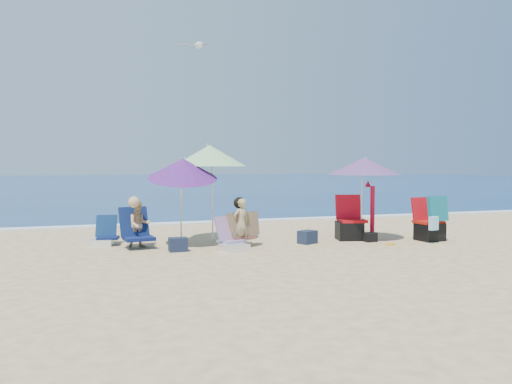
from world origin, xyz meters
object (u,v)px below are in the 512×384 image
object	(u,v)px
umbrella_turquoise	(364,166)
camp_chair_left	(350,226)
umbrella_blue	(183,168)
person_center	(241,223)
seagull	(198,45)
furled_umbrella	(371,207)
chair_rainbow	(232,242)
person_left	(138,224)
chair_navy	(104,237)
camp_chair_right	(430,224)
umbrella_striped	(210,156)

from	to	relation	value
umbrella_turquoise	camp_chair_left	size ratio (longest dim) A/B	2.17
umbrella_blue	person_center	xyz separation A→B (m)	(1.09, -0.52, -1.11)
umbrella_turquoise	seagull	distance (m)	4.84
person_center	furled_umbrella	bearing A→B (deg)	5.36
chair_rainbow	person_left	size ratio (longest dim) A/B	0.80
umbrella_turquoise	seagull	world-z (taller)	seagull
person_center	seagull	world-z (taller)	seagull
umbrella_blue	person_left	distance (m)	1.45
chair_rainbow	chair_navy	bearing A→B (deg)	148.01
camp_chair_right	person_left	xyz separation A→B (m)	(-6.21, 1.07, 0.11)
chair_rainbow	umbrella_striped	bearing A→B (deg)	94.74
umbrella_blue	chair_navy	distance (m)	2.22
umbrella_blue	chair_rainbow	world-z (taller)	umbrella_blue
chair_navy	seagull	distance (m)	5.00
camp_chair_right	person_left	size ratio (longest dim) A/B	0.96
camp_chair_right	seagull	world-z (taller)	seagull
chair_navy	umbrella_blue	bearing A→B (deg)	-22.81
umbrella_turquoise	chair_rainbow	size ratio (longest dim) A/B	2.59
camp_chair_left	person_center	world-z (taller)	person_center
camp_chair_left	person_left	world-z (taller)	person_left
camp_chair_right	seagull	xyz separation A→B (m)	(-4.63, 2.65, 4.16)
chair_navy	person_center	bearing A→B (deg)	-23.89
umbrella_blue	camp_chair_right	world-z (taller)	umbrella_blue
chair_rainbow	camp_chair_right	xyz separation A→B (m)	(4.51, -0.14, 0.19)
seagull	umbrella_striped	bearing A→B (deg)	-89.64
chair_navy	person_left	world-z (taller)	person_left
umbrella_turquoise	camp_chair_left	distance (m)	1.38
person_left	seagull	xyz separation A→B (m)	(1.58, 1.58, 4.04)
chair_navy	umbrella_turquoise	bearing A→B (deg)	-10.48
camp_chair_right	person_left	world-z (taller)	person_left
camp_chair_right	seagull	bearing A→B (deg)	150.25
camp_chair_left	umbrella_turquoise	bearing A→B (deg)	-23.96
camp_chair_left	person_left	xyz separation A→B (m)	(-4.60, 0.36, 0.18)
chair_navy	camp_chair_right	world-z (taller)	camp_chair_right
umbrella_turquoise	camp_chair_right	xyz separation A→B (m)	(1.33, -0.59, -1.29)
person_center	camp_chair_left	bearing A→B (deg)	5.91
camp_chair_left	camp_chair_right	distance (m)	1.76
umbrella_striped	chair_rainbow	size ratio (longest dim) A/B	2.56
camp_chair_right	person_center	world-z (taller)	person_center
chair_navy	seagull	bearing A→B (deg)	24.83
umbrella_turquoise	chair_rainbow	world-z (taller)	umbrella_turquoise
camp_chair_left	chair_rainbow	bearing A→B (deg)	-168.85
umbrella_striped	furled_umbrella	size ratio (longest dim) A/B	1.62
chair_rainbow	seagull	distance (m)	5.02
chair_navy	person_left	size ratio (longest dim) A/B	0.61
umbrella_turquoise	umbrella_striped	world-z (taller)	umbrella_striped
umbrella_striped	umbrella_turquoise	bearing A→B (deg)	-15.68
camp_chair_left	camp_chair_right	bearing A→B (deg)	-23.90
umbrella_striped	chair_navy	bearing A→B (deg)	177.47
umbrella_striped	camp_chair_left	xyz separation A→B (m)	(3.02, -0.80, -1.58)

